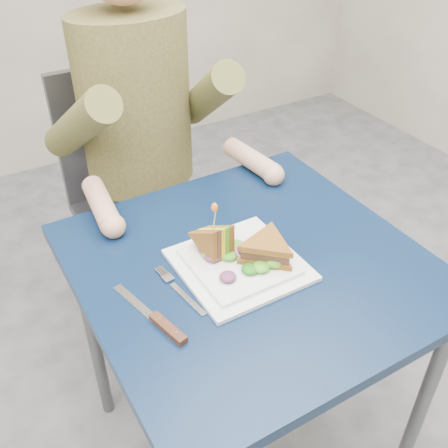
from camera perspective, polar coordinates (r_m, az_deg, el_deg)
ground at (r=1.75m, az=2.17°, el=-22.47°), size 4.00×4.00×0.00m
table at (r=1.24m, az=2.85°, el=-6.80°), size 0.75×0.75×0.73m
chair at (r=1.84m, az=-9.76°, el=4.40°), size 0.42×0.40×0.93m
diner at (r=1.57m, az=-9.57°, el=14.12°), size 0.54×0.59×0.74m
plate at (r=1.17m, az=1.67°, el=-4.32°), size 0.26×0.26×0.02m
sandwich_flat at (r=1.15m, az=4.69°, el=-2.74°), size 0.20×0.20×0.05m
sandwich_upright at (r=1.15m, az=-0.99°, el=-1.95°), size 0.08×0.12×0.12m
fork at (r=1.11m, az=-4.75°, el=-7.32°), size 0.04×0.18×0.01m
knife at (r=1.05m, az=-6.81°, el=-10.67°), size 0.07×0.22×0.02m
toothpick at (r=1.11m, az=-1.02°, el=0.62°), size 0.01×0.01×0.06m
toothpick_frill at (r=1.10m, az=-1.04°, el=1.81°), size 0.01×0.01×0.02m
lettuce_spill at (r=1.16m, az=1.64°, el=-3.17°), size 0.15×0.13×0.02m
onion_ring at (r=1.16m, az=2.20°, el=-2.96°), size 0.04×0.04×0.02m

